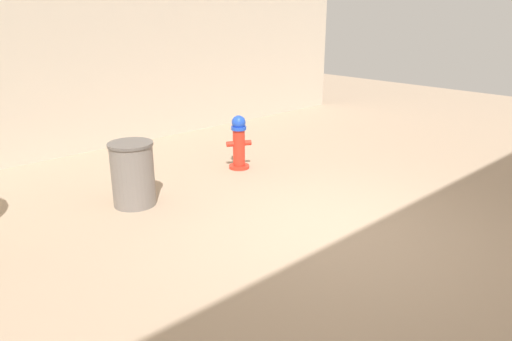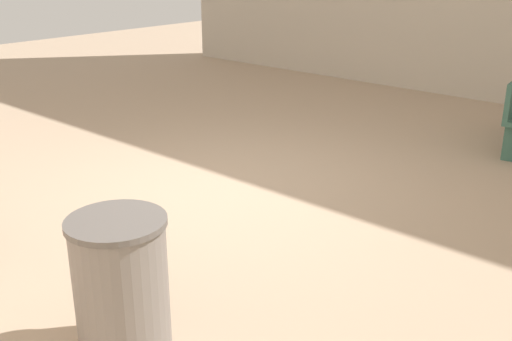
{
  "view_description": "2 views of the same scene",
  "coord_description": "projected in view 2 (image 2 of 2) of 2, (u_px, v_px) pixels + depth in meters",
  "views": [
    {
      "loc": [
        -3.18,
        4.43,
        2.64
      ],
      "look_at": [
        0.94,
        0.6,
        0.72
      ],
      "focal_mm": 33.54,
      "sensor_mm": 36.0,
      "label": 1
    },
    {
      "loc": [
        4.49,
        4.22,
        2.43
      ],
      "look_at": [
        0.75,
        0.93,
        0.59
      ],
      "focal_mm": 42.43,
      "sensor_mm": 36.0,
      "label": 2
    }
  ],
  "objects": [
    {
      "name": "trash_bin",
      "position": [
        121.0,
        285.0,
        3.77
      ],
      "size": [
        0.62,
        0.62,
        0.91
      ],
      "color": "slate",
      "rests_on": "ground_plane"
    },
    {
      "name": "ground_plane",
      "position": [
        238.0,
        184.0,
        6.62
      ],
      "size": [
        23.4,
        23.4,
        0.0
      ],
      "primitive_type": "plane",
      "color": "tan"
    }
  ]
}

